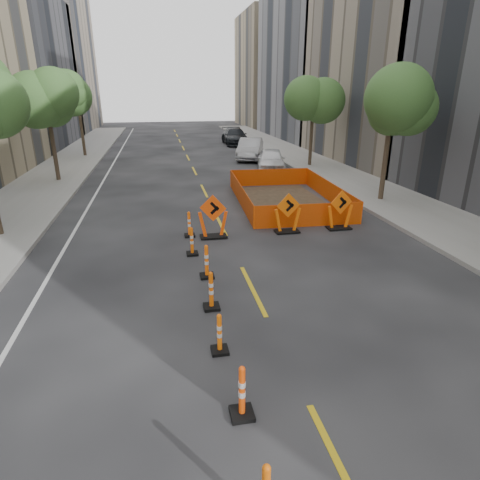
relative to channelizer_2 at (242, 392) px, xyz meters
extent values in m
plane|color=black|center=(1.22, 0.48, -0.51)|extent=(140.00, 140.00, 0.00)
cube|color=gray|center=(-7.78, 12.48, -0.43)|extent=(4.00, 90.00, 0.15)
cube|color=gray|center=(10.22, 12.48, -0.43)|extent=(4.00, 90.00, 0.15)
cube|color=gray|center=(-15.78, 56.08, 9.49)|extent=(12.00, 20.00, 20.00)
cube|color=gray|center=(18.22, 24.28, 6.49)|extent=(12.00, 16.00, 14.00)
cube|color=gray|center=(18.22, 40.68, 9.49)|extent=(12.00, 18.00, 20.00)
cube|color=tan|center=(18.22, 59.08, 7.49)|extent=(12.00, 14.00, 16.00)
cylinder|color=#382B1E|center=(-7.18, 20.48, 1.07)|extent=(0.24, 0.24, 3.15)
sphere|color=#3D6B2E|center=(-7.18, 20.48, 4.04)|extent=(2.80, 2.80, 2.80)
cylinder|color=#382B1E|center=(-7.18, 30.48, 1.07)|extent=(0.24, 0.24, 3.15)
sphere|color=#3D6B2E|center=(-7.18, 30.48, 4.04)|extent=(2.80, 2.80, 2.80)
cylinder|color=#382B1E|center=(9.62, 12.48, 1.07)|extent=(0.24, 0.24, 3.15)
sphere|color=#3D6B2E|center=(9.62, 12.48, 4.04)|extent=(2.80, 2.80, 2.80)
cylinder|color=#382B1E|center=(9.62, 22.48, 1.07)|extent=(0.24, 0.24, 3.15)
sphere|color=#3D6B2E|center=(9.62, 22.48, 4.04)|extent=(2.80, 2.80, 2.80)
imported|color=white|center=(6.39, 21.34, 0.26)|extent=(2.80, 4.78, 1.53)
imported|color=#A4A4AA|center=(6.11, 26.67, 0.31)|extent=(3.24, 5.25, 1.63)
imported|color=black|center=(6.64, 36.19, 0.30)|extent=(2.36, 5.59, 1.61)
camera|label=1|loc=(-1.08, -5.26, 4.71)|focal=30.00mm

